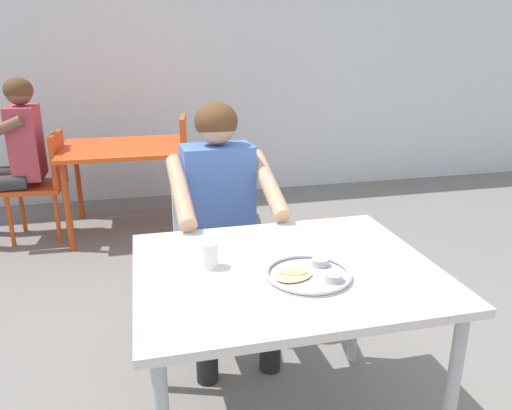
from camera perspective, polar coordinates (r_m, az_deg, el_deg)
back_wall at (r=4.88m, az=-8.23°, el=21.02°), size 12.00×0.12×3.40m
table_foreground at (r=1.76m, az=3.42°, el=-9.42°), size 1.05×0.85×0.72m
thali_tray at (r=1.65m, az=6.24°, el=-8.05°), size 0.29×0.29×0.03m
drinking_cup at (r=1.70m, az=-5.63°, el=-5.80°), size 0.07×0.07×0.09m
chair_foreground at (r=2.62m, az=-4.88°, el=-3.78°), size 0.45×0.46×0.83m
diner_foreground at (r=2.33m, az=-4.02°, el=-0.36°), size 0.50×0.56×1.21m
table_background_red at (r=4.01m, az=-15.30°, el=5.63°), size 0.94×0.85×0.70m
chair_red_left at (r=4.08m, az=-23.55°, el=2.85°), size 0.45×0.42×0.83m
chair_red_right at (r=4.09m, az=-6.84°, el=4.97°), size 0.47×0.44×0.91m
patron_background at (r=4.09m, az=-26.58°, el=6.19°), size 0.55×0.49×1.24m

